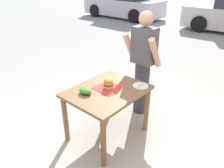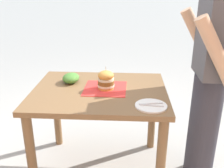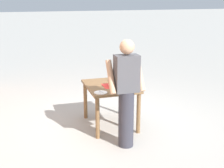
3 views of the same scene
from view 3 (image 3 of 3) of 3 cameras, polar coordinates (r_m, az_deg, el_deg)
The scene contains 8 objects.
ground_plane at distance 5.80m, azimuth -0.29°, elevation -7.45°, with size 80.00×80.00×0.00m, color #ADAAA3.
patio_table at distance 5.58m, azimuth -0.30°, elevation -1.48°, with size 0.84×1.06×0.76m.
serving_paper at distance 5.51m, azimuth 0.06°, elevation -0.31°, with size 0.33×0.33×0.00m, color red.
sandwich at distance 5.48m, azimuth 0.03°, elevation 0.43°, with size 0.14×0.14×0.18m.
pickle_spear at distance 5.51m, azimuth 1.00°, elevation -0.16°, with size 0.02×0.02×0.07m, color #8EA83D.
side_plate_with_forks at distance 5.11m, azimuth -2.08°, elevation -1.57°, with size 0.22×0.22×0.02m.
side_salad at distance 5.81m, azimuth 0.39°, elevation 0.94°, with size 0.18×0.14×0.08m, color #477F33.
diner_across_table at distance 4.74m, azimuth 2.64°, elevation -1.53°, with size 0.55×0.35×1.69m.
Camera 3 is at (1.52, 5.09, 2.32)m, focal length 50.00 mm.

